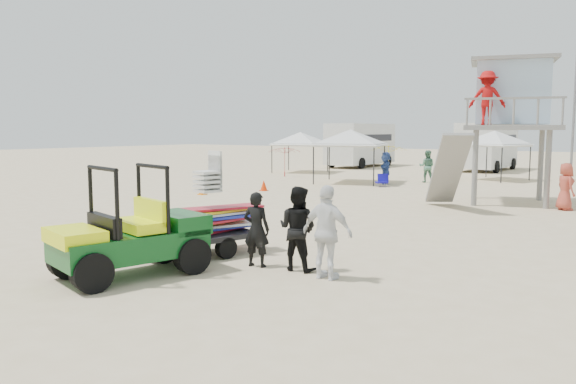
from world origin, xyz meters
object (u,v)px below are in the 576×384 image
Objects in this scene: utility_cart at (127,226)px; surf_trailer at (212,218)px; lifeguard_tower at (510,98)px; man_left at (256,229)px.

utility_cart is 2.34m from surf_trailer.
man_left is at bearing -96.02° from lifeguard_tower.
surf_trailer is 1.54m from man_left.
surf_trailer is 1.54× the size of man_left.
lifeguard_tower reaches higher than utility_cart.
man_left is (1.52, 2.04, -0.20)m from utility_cart.
lifeguard_tower is (2.96, 15.69, 3.02)m from utility_cart.
man_left is (1.51, -0.30, -0.07)m from surf_trailer.
lifeguard_tower reaches higher than man_left.
utility_cart is 0.56× the size of lifeguard_tower.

